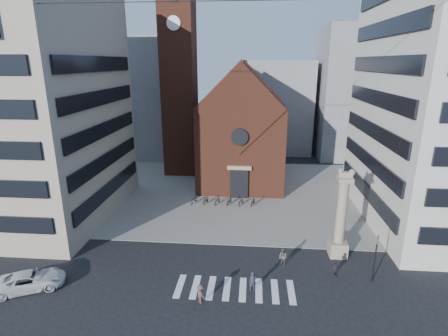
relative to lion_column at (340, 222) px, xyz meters
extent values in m
plane|color=black|center=(-10.01, -3.00, -3.46)|extent=(120.00, 120.00, 0.00)
cube|color=gray|center=(-10.01, 16.00, -3.43)|extent=(46.00, 30.00, 0.05)
cube|color=brown|center=(-10.01, 22.00, 2.54)|extent=(12.00, 16.00, 12.00)
cube|color=brown|center=(-10.01, 22.40, 8.54)|extent=(12.00, 15.40, 12.00)
cube|color=brown|center=(-10.01, 14.05, 8.54)|extent=(11.76, 0.50, 11.76)
cylinder|color=black|center=(-10.01, 13.60, 5.04)|extent=(2.20, 0.30, 2.20)
cube|color=black|center=(-10.01, 13.85, -1.46)|extent=(2.40, 0.30, 4.00)
cube|color=gray|center=(-10.01, 13.80, 0.84)|extent=(3.20, 0.40, 0.50)
cube|color=brown|center=(-20.01, 25.00, 11.54)|extent=(5.00, 5.00, 30.00)
cylinder|color=white|center=(-20.01, 22.40, 19.54)|extent=(2.00, 0.20, 2.00)
cube|color=gray|center=(-34.01, 7.00, 9.54)|extent=(18.00, 20.00, 26.00)
cube|color=gray|center=(-30.01, 37.00, 7.54)|extent=(16.00, 14.00, 22.00)
cube|color=gray|center=(-4.01, 42.00, 5.54)|extent=(14.00, 12.00, 18.00)
cube|color=gray|center=(11.99, 39.00, 8.54)|extent=(16.00, 14.00, 24.00)
cube|color=gray|center=(-0.01, 0.00, -2.71)|extent=(1.60, 1.60, 1.50)
cylinder|color=gray|center=(-0.01, 0.00, 1.04)|extent=(0.90, 0.90, 6.00)
cube|color=gray|center=(-0.01, 0.00, 4.24)|extent=(1.30, 1.30, 0.40)
cube|color=gray|center=(-0.01, 0.00, 4.64)|extent=(1.20, 0.50, 0.55)
sphere|color=gray|center=(0.54, 0.00, 4.89)|extent=(0.56, 0.56, 0.56)
cube|color=gray|center=(-0.51, 0.00, 5.04)|extent=(0.25, 0.15, 0.35)
cylinder|color=black|center=(1.99, -4.00, -1.71)|extent=(0.12, 0.12, 3.50)
imported|color=black|center=(1.99, -4.00, 0.44)|extent=(0.13, 0.16, 0.80)
imported|color=silver|center=(-26.04, -7.33, -2.72)|extent=(5.82, 4.40, 1.47)
imported|color=#2D2A3A|center=(-8.02, -5.99, -2.65)|extent=(0.69, 0.57, 1.62)
imported|color=#5D514A|center=(-5.32, -2.17, -2.62)|extent=(1.03, 1.03, 1.68)
imported|color=#292931|center=(-1.01, -3.46, -2.64)|extent=(0.49, 0.99, 1.63)
imported|color=brown|center=(-11.97, -7.92, -2.67)|extent=(1.14, 1.13, 1.58)
imported|color=black|center=(-15.79, 11.44, -2.95)|extent=(1.12, 1.85, 0.92)
imported|color=black|center=(-14.25, 11.44, -2.90)|extent=(0.98, 1.76, 1.02)
imported|color=black|center=(-12.71, 11.44, -2.95)|extent=(1.12, 1.85, 0.92)
imported|color=black|center=(-11.18, 11.44, -2.90)|extent=(0.98, 1.76, 1.02)
imported|color=black|center=(-9.64, 11.44, -2.95)|extent=(1.12, 1.85, 0.92)
imported|color=black|center=(-8.11, 11.44, -2.90)|extent=(0.98, 1.76, 1.02)
camera|label=1|loc=(-8.25, -30.30, 14.29)|focal=28.00mm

